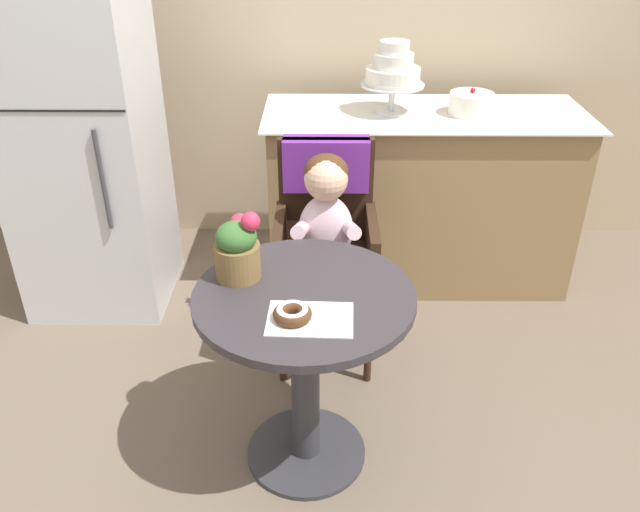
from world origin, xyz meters
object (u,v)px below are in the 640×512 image
(cafe_table, at_px, (305,346))
(donut_front, at_px, (292,313))
(flower_vase, at_px, (237,248))
(round_layer_cake, at_px, (471,104))
(refrigerator, at_px, (82,136))
(seated_child, at_px, (326,227))
(tiered_cake_stand, at_px, (393,71))
(wicker_chair, at_px, (326,218))

(cafe_table, distance_m, donut_front, 0.28)
(cafe_table, relative_size, flower_vase, 3.00)
(cafe_table, xyz_separation_m, round_layer_cake, (0.76, 1.28, 0.44))
(refrigerator, bearing_deg, flower_vase, -50.23)
(donut_front, distance_m, flower_vase, 0.32)
(seated_child, relative_size, flower_vase, 3.02)
(donut_front, xyz_separation_m, tiered_cake_stand, (0.41, 1.44, 0.35))
(flower_vase, bearing_deg, refrigerator, 129.77)
(cafe_table, bearing_deg, flower_vase, 155.29)
(wicker_chair, relative_size, tiered_cake_stand, 2.86)
(tiered_cake_stand, xyz_separation_m, round_layer_cake, (0.37, -0.02, -0.14))
(flower_vase, distance_m, round_layer_cake, 1.53)
(cafe_table, bearing_deg, seated_child, 82.56)
(donut_front, bearing_deg, seated_child, 81.65)
(tiered_cake_stand, bearing_deg, wicker_chair, -117.17)
(seated_child, bearing_deg, donut_front, -98.35)
(wicker_chair, relative_size, seated_child, 1.31)
(seated_child, bearing_deg, wicker_chair, 90.00)
(seated_child, xyz_separation_m, tiered_cake_stand, (0.31, 0.76, 0.42))
(tiered_cake_stand, xyz_separation_m, refrigerator, (-1.43, -0.20, -0.25))
(flower_vase, bearing_deg, tiered_cake_stand, 63.45)
(cafe_table, relative_size, round_layer_cake, 3.46)
(refrigerator, bearing_deg, seated_child, -26.66)
(flower_vase, bearing_deg, cafe_table, -24.71)
(donut_front, relative_size, flower_vase, 0.49)
(flower_vase, bearing_deg, seated_child, 56.63)
(donut_front, distance_m, tiered_cake_stand, 1.54)
(tiered_cake_stand, relative_size, refrigerator, 0.20)
(seated_child, relative_size, refrigerator, 0.43)
(cafe_table, height_order, refrigerator, refrigerator)
(flower_vase, height_order, tiered_cake_stand, tiered_cake_stand)
(cafe_table, xyz_separation_m, donut_front, (-0.03, -0.14, 0.24))
(wicker_chair, relative_size, donut_front, 8.12)
(wicker_chair, distance_m, tiered_cake_stand, 0.82)
(round_layer_cake, bearing_deg, flower_vase, -129.64)
(seated_child, relative_size, tiered_cake_stand, 2.18)
(wicker_chair, height_order, round_layer_cake, round_layer_cake)
(cafe_table, xyz_separation_m, tiered_cake_stand, (0.38, 1.30, 0.59))
(seated_child, distance_m, donut_front, 0.69)
(wicker_chair, xyz_separation_m, donut_front, (-0.10, -0.84, 0.10))
(wicker_chair, distance_m, round_layer_cake, 0.95)
(flower_vase, xyz_separation_m, refrigerator, (-0.83, 1.00, 0.02))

